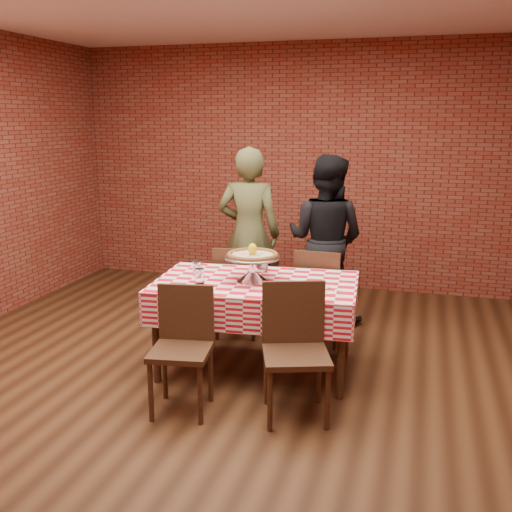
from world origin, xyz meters
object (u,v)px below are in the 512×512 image
object	(u,v)px
table	(256,326)
chair_near_left	(181,353)
condiment_caddy	(264,264)
chair_near_right	(296,354)
diner_black	(325,240)
pizza	(253,256)
diner_olive	(249,234)
water_glass_left	(199,276)
chair_far_right	(321,295)
chair_far_left	(237,290)
water_glass_right	(198,268)
pizza_stand	(253,269)

from	to	relation	value
table	chair_near_left	world-z (taller)	chair_near_left
table	condiment_caddy	world-z (taller)	condiment_caddy
chair_near_right	diner_black	distance (m)	2.10
pizza	diner_olive	xyz separation A→B (m)	(-0.41, 1.27, -0.09)
water_glass_left	chair_far_right	bearing A→B (deg)	50.14
water_glass_left	chair_near_left	distance (m)	0.75
water_glass_left	condiment_caddy	size ratio (longest dim) A/B	0.90
chair_far_right	diner_olive	xyz separation A→B (m)	(-0.84, 0.50, 0.43)
chair_far_left	diner_black	world-z (taller)	diner_black
water_glass_right	diner_black	world-z (taller)	diner_black
pizza_stand	water_glass_right	xyz separation A→B (m)	(-0.49, 0.05, -0.04)
pizza_stand	pizza	distance (m)	0.11
condiment_caddy	diner_black	size ratio (longest dim) A/B	0.08
pizza_stand	condiment_caddy	xyz separation A→B (m)	(0.01, 0.30, -0.03)
table	chair_far_right	bearing A→B (deg)	62.73
pizza_stand	chair_far_left	distance (m)	0.93
table	diner_olive	world-z (taller)	diner_olive
water_glass_right	chair_near_right	xyz separation A→B (m)	(1.00, -0.73, -0.36)
condiment_caddy	table	bearing A→B (deg)	-85.47
chair_far_right	diner_black	world-z (taller)	diner_black
pizza_stand	chair_near_left	bearing A→B (deg)	-108.65
water_glass_left	water_glass_right	xyz separation A→B (m)	(-0.11, 0.23, 0.00)
water_glass_right	chair_far_left	xyz separation A→B (m)	(0.12, 0.69, -0.38)
chair_far_left	chair_far_right	world-z (taller)	chair_far_right
table	diner_black	world-z (taller)	diner_black
diner_black	pizza_stand	bearing A→B (deg)	88.61
pizza_stand	water_glass_right	bearing A→B (deg)	174.57
condiment_caddy	chair_far_left	distance (m)	0.69
chair_far_left	diner_black	bearing A→B (deg)	-148.83
pizza_stand	condiment_caddy	distance (m)	0.31
pizza	chair_far_left	world-z (taller)	pizza
chair_near_right	diner_black	bearing A→B (deg)	75.39
diner_black	chair_near_right	bearing A→B (deg)	107.46
pizza_stand	diner_olive	bearing A→B (deg)	108.01
chair_near_left	chair_far_left	xyz separation A→B (m)	(-0.09, 1.57, -0.00)
diner_olive	water_glass_left	bearing A→B (deg)	85.12
pizza	chair_near_right	world-z (taller)	pizza
table	chair_far_left	world-z (taller)	chair_far_left
table	pizza_stand	distance (m)	0.49
chair_far_right	water_glass_left	bearing A→B (deg)	52.90
water_glass_left	chair_near_left	world-z (taller)	chair_near_left
chair_far_left	chair_far_right	distance (m)	0.79
water_glass_right	diner_olive	distance (m)	1.23
diner_olive	pizza_stand	bearing A→B (deg)	101.88
pizza	water_glass_right	bearing A→B (deg)	174.57
table	water_glass_right	world-z (taller)	water_glass_right
chair_far_left	diner_olive	xyz separation A→B (m)	(-0.05, 0.54, 0.44)
chair_far_right	diner_black	xyz separation A→B (m)	(-0.07, 0.59, 0.40)
pizza_stand	table	bearing A→B (deg)	16.32
pizza	diner_black	size ratio (longest dim) A/B	0.24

